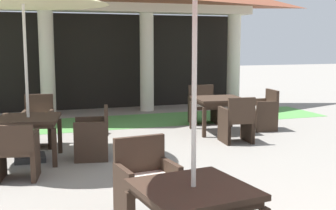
% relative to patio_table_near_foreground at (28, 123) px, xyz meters
% --- Properties ---
extents(lawn_strip, '(11.05, 1.86, 0.01)m').
position_rel_patio_table_near_foreground_xyz_m(lawn_strip, '(1.94, 2.99, -0.62)').
color(lawn_strip, '#519347').
rests_on(lawn_strip, ground).
extents(patio_table_near_foreground, '(1.11, 1.11, 0.72)m').
position_rel_patio_table_near_foreground_xyz_m(patio_table_near_foreground, '(0.00, 0.00, 0.00)').
color(patio_table_near_foreground, '#38281E').
rests_on(patio_table_near_foreground, ground).
extents(patio_chair_near_foreground_north, '(0.63, 0.67, 0.94)m').
position_rel_patio_table_near_foreground_xyz_m(patio_chair_near_foreground_north, '(0.19, 1.01, -0.20)').
color(patio_chair_near_foreground_north, '#38281E').
rests_on(patio_chair_near_foreground_north, ground).
extents(patio_chair_near_foreground_east, '(0.64, 0.68, 0.86)m').
position_rel_patio_table_near_foreground_xyz_m(patio_chair_near_foreground_east, '(1.01, -0.19, -0.22)').
color(patio_chair_near_foreground_east, '#38281E').
rests_on(patio_chair_near_foreground_east, ground).
extents(patio_chair_near_foreground_south, '(0.62, 0.61, 0.81)m').
position_rel_patio_table_near_foreground_xyz_m(patio_chair_near_foreground_south, '(-0.18, -1.01, -0.22)').
color(patio_chair_near_foreground_south, '#38281E').
rests_on(patio_chair_near_foreground_south, ground).
extents(patio_table_mid_left, '(1.09, 1.09, 0.74)m').
position_rel_patio_table_near_foreground_xyz_m(patio_table_mid_left, '(3.90, 1.14, 0.02)').
color(patio_table_mid_left, '#38281E').
rests_on(patio_table_mid_left, ground).
extents(patio_chair_mid_left_south, '(0.60, 0.63, 0.90)m').
position_rel_patio_table_near_foreground_xyz_m(patio_chair_mid_left_south, '(3.79, 0.10, -0.21)').
color(patio_chair_mid_left_south, '#38281E').
rests_on(patio_chair_mid_left_south, ground).
extents(patio_chair_mid_left_east, '(0.56, 0.61, 0.88)m').
position_rel_patio_table_near_foreground_xyz_m(patio_chair_mid_left_east, '(4.94, 1.04, -0.21)').
color(patio_chair_mid_left_east, '#38281E').
rests_on(patio_chair_mid_left_east, ground).
extents(patio_chair_mid_left_north, '(0.69, 0.63, 0.89)m').
position_rel_patio_table_near_foreground_xyz_m(patio_chair_mid_left_north, '(4.00, 2.19, -0.21)').
color(patio_chair_mid_left_north, '#38281E').
rests_on(patio_chair_mid_left_north, ground).
extents(patio_table_mid_right, '(1.01, 1.01, 0.71)m').
position_rel_patio_table_near_foreground_xyz_m(patio_table_mid_right, '(1.23, -4.04, -0.01)').
color(patio_table_mid_right, '#38281E').
rests_on(patio_table_mid_right, ground).
extents(patio_chair_mid_right_north, '(0.65, 0.56, 0.91)m').
position_rel_patio_table_near_foreground_xyz_m(patio_chair_mid_right_north, '(1.10, -3.03, -0.20)').
color(patio_chair_mid_right_north, '#38281E').
rests_on(patio_chair_mid_right_north, ground).
extents(terracotta_urn, '(0.24, 0.24, 0.38)m').
position_rel_patio_table_near_foreground_xyz_m(terracotta_urn, '(1.48, 1.75, -0.47)').
color(terracotta_urn, '#9E5633').
rests_on(terracotta_urn, ground).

